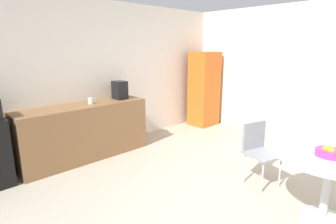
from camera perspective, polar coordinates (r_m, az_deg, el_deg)
ground_plane at (r=3.27m, az=14.32°, el=-20.39°), size 6.00×6.00×0.00m
wall_back at (r=4.99m, az=-15.39°, el=7.31°), size 6.00×0.10×2.60m
wall_side_right at (r=5.55m, az=32.03°, el=6.33°), size 0.10×6.00×2.60m
counter_block at (r=4.66m, az=-17.22°, el=-3.93°), size 2.10×0.60×0.90m
locker_cabinet at (r=6.35m, az=7.63°, el=4.83°), size 0.60×0.50×1.70m
round_table at (r=3.27m, az=30.95°, el=-10.03°), size 1.09×1.09×0.75m
chair_gray at (r=3.83m, az=18.55°, el=-6.73°), size 0.52×0.52×0.83m
fruit_bowl at (r=3.15m, az=30.81°, el=-7.27°), size 0.25×0.25×0.11m
mug_white at (r=4.58m, az=-16.01°, el=2.28°), size 0.13×0.08×0.09m
mug_green at (r=4.92m, az=-10.55°, el=3.33°), size 0.13×0.08×0.09m
coffee_maker at (r=4.88m, az=-10.16°, el=4.59°), size 0.20×0.24×0.32m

